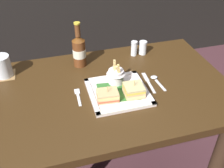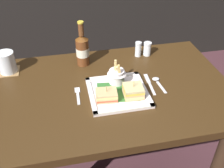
# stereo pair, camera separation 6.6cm
# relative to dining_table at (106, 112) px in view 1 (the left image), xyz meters

# --- Properties ---
(dining_table) EXTENTS (1.19, 0.73, 0.73)m
(dining_table) POSITION_rel_dining_table_xyz_m (0.00, 0.00, 0.00)
(dining_table) COLOR #392510
(dining_table) RESTS_ON ground_plane
(square_plate) EXTENTS (0.26, 0.26, 0.02)m
(square_plate) POSITION_rel_dining_table_xyz_m (0.04, -0.05, 0.16)
(square_plate) COLOR white
(square_plate) RESTS_ON dining_table
(sandwich_half_left) EXTENTS (0.10, 0.08, 0.07)m
(sandwich_half_left) POSITION_rel_dining_table_xyz_m (-0.02, -0.09, 0.18)
(sandwich_half_left) COLOR tan
(sandwich_half_left) RESTS_ON square_plate
(sandwich_half_right) EXTENTS (0.09, 0.09, 0.07)m
(sandwich_half_right) POSITION_rel_dining_table_xyz_m (0.10, -0.09, 0.18)
(sandwich_half_right) COLOR tan
(sandwich_half_right) RESTS_ON square_plate
(fries_cup) EXTENTS (0.09, 0.09, 0.12)m
(fries_cup) POSITION_rel_dining_table_xyz_m (0.05, 0.02, 0.21)
(fries_cup) COLOR silver
(fries_cup) RESTS_ON square_plate
(beer_bottle) EXTENTS (0.07, 0.07, 0.24)m
(beer_bottle) POSITION_rel_dining_table_xyz_m (-0.08, 0.24, 0.24)
(beer_bottle) COLOR brown
(beer_bottle) RESTS_ON dining_table
(drink_coaster) EXTENTS (0.10, 0.10, 0.00)m
(drink_coaster) POSITION_rel_dining_table_xyz_m (-0.46, 0.24, 0.15)
(drink_coaster) COLOR olive
(drink_coaster) RESTS_ON dining_table
(water_glass) EXTENTS (0.09, 0.09, 0.11)m
(water_glass) POSITION_rel_dining_table_xyz_m (-0.46, 0.24, 0.20)
(water_glass) COLOR silver
(water_glass) RESTS_ON dining_table
(fork) EXTENTS (0.03, 0.12, 0.00)m
(fork) POSITION_rel_dining_table_xyz_m (-0.14, -0.02, 0.15)
(fork) COLOR silver
(fork) RESTS_ON dining_table
(knife) EXTENTS (0.02, 0.17, 0.00)m
(knife) POSITION_rel_dining_table_xyz_m (0.21, -0.00, 0.15)
(knife) COLOR silver
(knife) RESTS_ON dining_table
(spoon) EXTENTS (0.04, 0.13, 0.01)m
(spoon) POSITION_rel_dining_table_xyz_m (0.25, 0.00, 0.15)
(spoon) COLOR silver
(spoon) RESTS_ON dining_table
(salt_shaker) EXTENTS (0.04, 0.04, 0.08)m
(salt_shaker) POSITION_rel_dining_table_xyz_m (0.23, 0.26, 0.19)
(salt_shaker) COLOR silver
(salt_shaker) RESTS_ON dining_table
(pepper_shaker) EXTENTS (0.04, 0.04, 0.08)m
(pepper_shaker) POSITION_rel_dining_table_xyz_m (0.28, 0.26, 0.18)
(pepper_shaker) COLOR silver
(pepper_shaker) RESTS_ON dining_table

